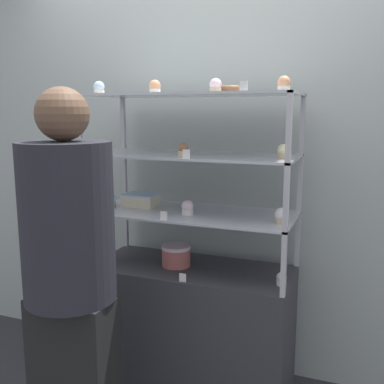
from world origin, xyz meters
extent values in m
cube|color=#A8B2AD|center=(0.00, 0.39, 1.30)|extent=(8.00, 0.05, 2.60)
cube|color=#333338|center=(0.00, 0.00, 0.37)|extent=(1.10, 0.48, 0.75)
cube|color=#B7B7BC|center=(-0.54, 0.23, 0.91)|extent=(0.02, 0.02, 0.31)
cube|color=#B7B7BC|center=(0.54, 0.23, 0.91)|extent=(0.02, 0.02, 0.31)
cube|color=#B7B7BC|center=(-0.54, -0.23, 0.91)|extent=(0.02, 0.02, 0.31)
cube|color=#B7B7BC|center=(0.54, -0.23, 0.91)|extent=(0.02, 0.02, 0.31)
cube|color=#B7BCC6|center=(0.00, 0.00, 1.06)|extent=(1.10, 0.48, 0.01)
cube|color=#B7B7BC|center=(-0.54, 0.23, 1.22)|extent=(0.02, 0.02, 0.31)
cube|color=#B7B7BC|center=(0.54, 0.23, 1.22)|extent=(0.02, 0.02, 0.31)
cube|color=#B7B7BC|center=(-0.54, -0.23, 1.22)|extent=(0.02, 0.02, 0.31)
cube|color=#B7B7BC|center=(0.54, -0.23, 1.22)|extent=(0.02, 0.02, 0.31)
cube|color=#B7BCC6|center=(0.00, 0.00, 1.37)|extent=(1.10, 0.48, 0.01)
cube|color=#B7B7BC|center=(-0.54, 0.23, 1.54)|extent=(0.02, 0.02, 0.31)
cube|color=#B7B7BC|center=(0.54, 0.23, 1.54)|extent=(0.02, 0.02, 0.31)
cube|color=#B7B7BC|center=(-0.54, -0.23, 1.54)|extent=(0.02, 0.02, 0.31)
cube|color=#B7B7BC|center=(0.54, -0.23, 1.54)|extent=(0.02, 0.02, 0.31)
cube|color=#B7BCC6|center=(0.00, 0.00, 1.69)|extent=(1.10, 0.48, 0.01)
cylinder|color=#C66660|center=(-0.09, -0.01, 0.80)|extent=(0.16, 0.16, 0.10)
cylinder|color=silver|center=(-0.09, -0.01, 0.86)|extent=(0.16, 0.16, 0.02)
cube|color=beige|center=(-0.33, 0.04, 1.09)|extent=(0.19, 0.14, 0.06)
cube|color=silver|center=(-0.33, 0.04, 1.13)|extent=(0.19, 0.14, 0.01)
cylinder|color=#CCB28C|center=(-0.51, -0.07, 0.76)|extent=(0.05, 0.05, 0.03)
sphere|color=#F4EAB2|center=(-0.51, -0.07, 0.79)|extent=(0.05, 0.05, 0.05)
cylinder|color=white|center=(0.51, -0.09, 0.76)|extent=(0.05, 0.05, 0.03)
sphere|color=silver|center=(0.51, -0.09, 0.79)|extent=(0.05, 0.05, 0.05)
cube|color=white|center=(0.03, -0.22, 0.77)|extent=(0.04, 0.00, 0.04)
cylinder|color=#CCB28C|center=(-0.49, -0.04, 1.08)|extent=(0.06, 0.06, 0.03)
sphere|color=silver|center=(-0.49, -0.04, 1.11)|extent=(0.06, 0.06, 0.06)
cylinder|color=white|center=(0.00, -0.07, 1.08)|extent=(0.06, 0.06, 0.03)
sphere|color=silver|center=(0.00, -0.07, 1.11)|extent=(0.06, 0.06, 0.06)
cylinder|color=#CCB28C|center=(0.50, -0.08, 1.08)|extent=(0.06, 0.06, 0.03)
sphere|color=white|center=(0.50, -0.08, 1.11)|extent=(0.06, 0.06, 0.06)
cube|color=white|center=(-0.07, -0.22, 1.09)|extent=(0.04, 0.00, 0.04)
cylinder|color=white|center=(-0.50, -0.06, 1.39)|extent=(0.05, 0.05, 0.03)
sphere|color=silver|center=(-0.50, -0.06, 1.42)|extent=(0.05, 0.05, 0.05)
cylinder|color=#CCB28C|center=(0.00, -0.12, 1.39)|extent=(0.05, 0.05, 0.03)
sphere|color=#8C5B42|center=(0.00, -0.12, 1.42)|extent=(0.05, 0.05, 0.05)
cylinder|color=#CCB28C|center=(0.49, -0.05, 1.39)|extent=(0.05, 0.05, 0.03)
sphere|color=#F4EAB2|center=(0.49, -0.05, 1.42)|extent=(0.05, 0.05, 0.05)
cube|color=white|center=(0.06, -0.22, 1.40)|extent=(0.04, 0.00, 0.04)
cylinder|color=beige|center=(-0.49, -0.10, 1.70)|extent=(0.06, 0.06, 0.02)
sphere|color=silver|center=(-0.49, -0.10, 1.73)|extent=(0.06, 0.06, 0.06)
cylinder|color=white|center=(-0.17, -0.09, 1.70)|extent=(0.06, 0.06, 0.02)
sphere|color=#E5996B|center=(-0.17, -0.09, 1.73)|extent=(0.06, 0.06, 0.06)
cylinder|color=#CCB28C|center=(0.15, -0.08, 1.70)|extent=(0.06, 0.06, 0.02)
sphere|color=silver|center=(0.15, -0.08, 1.73)|extent=(0.06, 0.06, 0.06)
cylinder|color=beige|center=(0.49, -0.12, 1.70)|extent=(0.06, 0.06, 0.02)
sphere|color=#E5996B|center=(0.49, -0.12, 1.73)|extent=(0.06, 0.06, 0.06)
cube|color=white|center=(0.33, -0.22, 1.72)|extent=(0.04, 0.00, 0.04)
torus|color=brown|center=(0.20, 0.01, 1.71)|extent=(0.14, 0.14, 0.04)
cube|color=black|center=(-0.31, -0.67, 0.40)|extent=(0.38, 0.21, 0.79)
cylinder|color=#26262D|center=(-0.31, -0.67, 1.14)|extent=(0.40, 0.40, 0.69)
sphere|color=brown|center=(-0.31, -0.67, 1.59)|extent=(0.22, 0.22, 0.22)
camera|label=1|loc=(0.85, -2.22, 1.60)|focal=42.00mm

